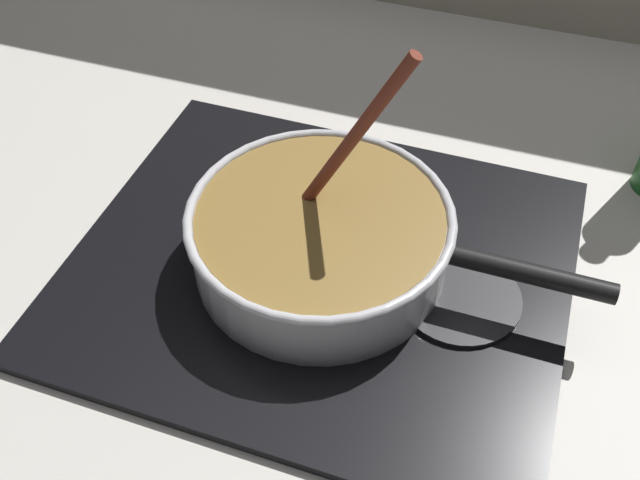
# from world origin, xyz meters

# --- Properties ---
(ground) EXTENTS (2.40, 1.60, 0.04)m
(ground) POSITION_xyz_m (0.00, 0.00, -0.02)
(ground) COLOR beige
(hob_plate) EXTENTS (0.56, 0.48, 0.01)m
(hob_plate) POSITION_xyz_m (0.02, 0.15, 0.01)
(hob_plate) COLOR black
(hob_plate) RESTS_ON ground
(burner_ring) EXTENTS (0.16, 0.16, 0.01)m
(burner_ring) POSITION_xyz_m (0.02, 0.15, 0.02)
(burner_ring) COLOR #592D0C
(burner_ring) RESTS_ON hob_plate
(spare_burner) EXTENTS (0.14, 0.14, 0.01)m
(spare_burner) POSITION_xyz_m (0.19, 0.15, 0.01)
(spare_burner) COLOR #262628
(spare_burner) RESTS_ON hob_plate
(cooking_pan) EXTENTS (0.46, 0.29, 0.27)m
(cooking_pan) POSITION_xyz_m (0.03, 0.15, 0.06)
(cooking_pan) COLOR silver
(cooking_pan) RESTS_ON hob_plate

